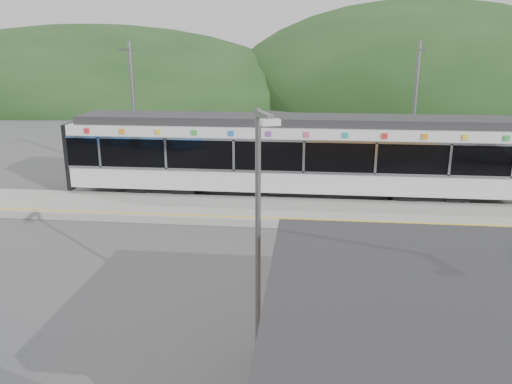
# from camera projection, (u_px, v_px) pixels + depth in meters

# --- Properties ---
(ground) EXTENTS (120.00, 120.00, 0.00)m
(ground) POSITION_uv_depth(u_px,v_px,m) (249.00, 244.00, 17.59)
(ground) COLOR #4C4C4F
(ground) RESTS_ON ground
(hills) EXTENTS (146.00, 149.00, 26.00)m
(hills) POSITION_uv_depth(u_px,v_px,m) (403.00, 205.00, 22.00)
(hills) COLOR #1E3D19
(hills) RESTS_ON ground
(platform) EXTENTS (26.00, 3.20, 0.30)m
(platform) POSITION_uv_depth(u_px,v_px,m) (259.00, 211.00, 20.70)
(platform) COLOR #9E9E99
(platform) RESTS_ON ground
(yellow_line) EXTENTS (26.00, 0.10, 0.01)m
(yellow_line) POSITION_uv_depth(u_px,v_px,m) (255.00, 217.00, 19.42)
(yellow_line) COLOR yellow
(yellow_line) RESTS_ON platform
(train) EXTENTS (20.44, 3.01, 3.74)m
(train) POSITION_uv_depth(u_px,v_px,m) (293.00, 153.00, 22.62)
(train) COLOR black
(train) RESTS_ON ground
(catenary_mast_west) EXTENTS (0.18, 1.80, 7.00)m
(catenary_mast_west) POSITION_uv_depth(u_px,v_px,m) (133.00, 110.00, 25.50)
(catenary_mast_west) COLOR slate
(catenary_mast_west) RESTS_ON ground
(catenary_mast_east) EXTENTS (0.18, 1.80, 7.00)m
(catenary_mast_east) POSITION_uv_depth(u_px,v_px,m) (414.00, 113.00, 24.05)
(catenary_mast_east) COLOR slate
(catenary_mast_east) RESTS_ON ground
(lamp_post) EXTENTS (0.45, 1.03, 5.48)m
(lamp_post) POSITION_uv_depth(u_px,v_px,m) (257.00, 216.00, 10.31)
(lamp_post) COLOR slate
(lamp_post) RESTS_ON ground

